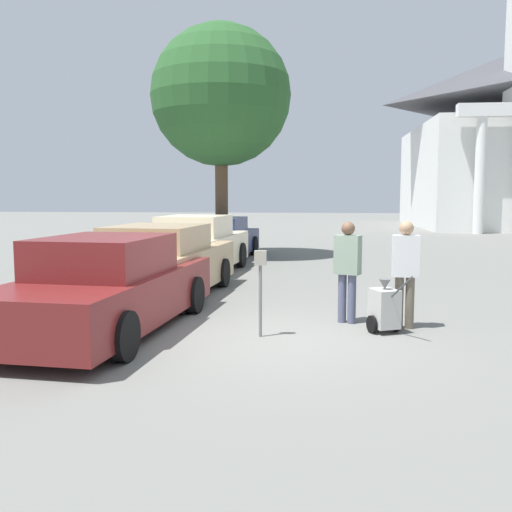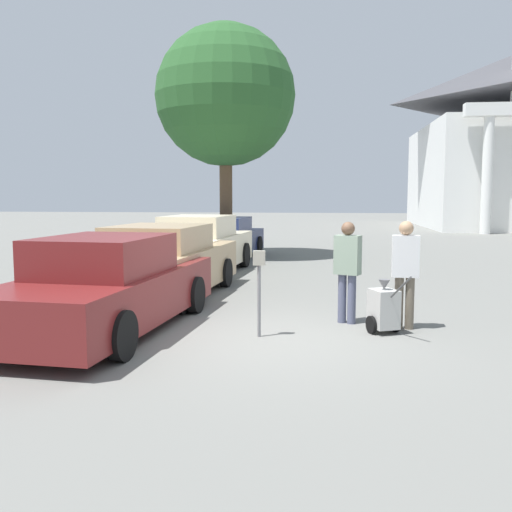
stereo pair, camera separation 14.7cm
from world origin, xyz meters
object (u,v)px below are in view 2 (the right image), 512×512
parked_car_cream (200,247)px  church (509,137)px  parked_car_maroon (109,288)px  parked_car_tan (162,264)px  person_worker (347,266)px  equipment_cart (384,308)px  parked_car_navy (223,239)px  person_supervisor (405,268)px  parking_meter (259,277)px

parked_car_cream → church: size_ratio=0.22×
parked_car_maroon → parked_car_tan: (0.00, 2.98, 0.02)m
person_worker → equipment_cart: 1.01m
parked_car_navy → equipment_cart: (4.31, -9.85, -0.27)m
person_supervisor → parked_car_maroon: bearing=11.9°
parked_car_tan → church: 32.62m
parked_car_tan → equipment_cart: 5.05m
parking_meter → person_supervisor: size_ratio=0.76×
person_supervisor → parking_meter: bearing=22.8°
church → parking_meter: bearing=-112.5°
parked_car_cream → person_worker: bearing=-51.5°
parked_car_tan → person_supervisor: size_ratio=3.00×
parked_car_navy → church: 26.60m
parked_car_cream → church: church is taller
parked_car_maroon → parking_meter: bearing=2.7°
parked_car_navy → person_supervisor: 10.61m
parking_meter → equipment_cart: bearing=13.8°
parked_car_maroon → equipment_cart: size_ratio=5.15×
parked_car_maroon → parked_car_cream: size_ratio=1.01×
person_worker → church: bearing=-87.6°
church → parked_car_tan: bearing=-118.5°
parked_car_cream → equipment_cart: parked_car_cream is taller
parked_car_navy → equipment_cart: size_ratio=4.82×
parked_car_cream → person_worker: size_ratio=2.98×
parked_car_tan → parked_car_navy: bearing=95.0°
parked_car_maroon → church: bearing=68.8°
parked_car_navy → parking_meter: 10.60m
parked_car_cream → person_supervisor: size_ratio=2.93×
equipment_cart → parked_car_cream: bearing=101.0°
parked_car_maroon → parked_car_tan: bearing=95.0°
parking_meter → church: 34.31m
parked_car_navy → equipment_cart: parked_car_navy is taller
parked_car_cream → parked_car_maroon: bearing=-85.0°
parked_car_maroon → parked_car_navy: 10.22m
parking_meter → parked_car_tan: bearing=128.0°
parked_car_cream → person_worker: 6.83m
parked_car_tan → person_worker: bearing=-22.8°
parked_car_tan → person_worker: (3.76, -1.98, 0.26)m
parked_car_cream → parked_car_navy: 3.53m
parking_meter → person_supervisor: (2.26, 0.79, 0.07)m
person_worker → equipment_cart: person_worker is taller
parked_car_navy → church: (15.38, 21.05, 5.28)m
person_worker → equipment_cart: (0.54, -0.62, -0.59)m
parked_car_tan → parking_meter: (2.40, -3.07, 0.21)m
parked_car_maroon → parked_car_navy: (0.00, 10.22, -0.03)m
parked_car_navy → church: church is taller
parked_car_cream → parking_meter: size_ratio=3.87×
person_worker → parking_meter: bearing=62.2°
person_supervisor → person_worker: bearing=-15.0°
parked_car_maroon → person_worker: bearing=19.8°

